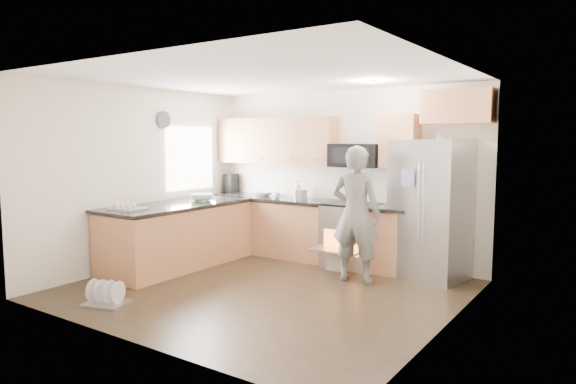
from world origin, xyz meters
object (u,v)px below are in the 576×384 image
Objects in this scene: person at (356,214)px; dish_rack at (106,298)px; refrigerator at (430,209)px; stove_range at (352,220)px.

dish_rack is (-1.88, -2.46, -0.81)m from person.
refrigerator reaches higher than person.
refrigerator is at bearing 50.28° from dish_rack.
stove_range is 1.00× the size of person.
refrigerator is (1.15, 0.01, 0.25)m from stove_range.
refrigerator is 1.02m from person.
stove_range is at bearing -169.63° from refrigerator.
person is 3.26× the size of dish_rack.
refrigerator is at bearing -144.42° from person.
refrigerator is 4.20m from dish_rack.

